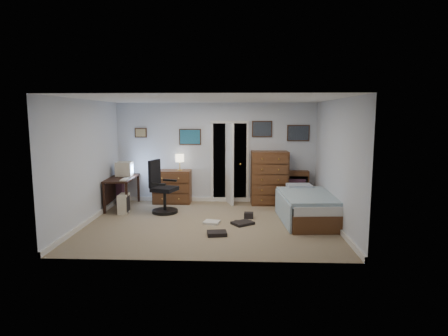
% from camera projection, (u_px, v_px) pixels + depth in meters
% --- Properties ---
extents(floor, '(5.00, 4.00, 0.02)m').
position_uv_depth(floor, '(210.00, 224.00, 7.64)').
color(floor, gray).
rests_on(floor, ground).
extents(computer_desk, '(0.64, 1.28, 0.73)m').
position_uv_depth(computer_desk, '(118.00, 184.00, 8.90)').
color(computer_desk, black).
rests_on(computer_desk, floor).
extents(crt_monitor, '(0.39, 0.36, 0.35)m').
position_uv_depth(crt_monitor, '(124.00, 169.00, 9.00)').
color(crt_monitor, beige).
rests_on(crt_monitor, computer_desk).
extents(keyboard, '(0.16, 0.39, 0.02)m').
position_uv_depth(keyboard, '(125.00, 179.00, 8.53)').
color(keyboard, beige).
rests_on(keyboard, computer_desk).
extents(pc_tower, '(0.22, 0.41, 0.44)m').
position_uv_depth(pc_tower, '(124.00, 204.00, 8.40)').
color(pc_tower, beige).
rests_on(pc_tower, floor).
extents(office_chair, '(0.72, 0.72, 1.20)m').
position_uv_depth(office_chair, '(162.00, 192.00, 8.43)').
color(office_chair, black).
rests_on(office_chair, floor).
extents(media_stack, '(0.17, 0.17, 0.82)m').
position_uv_depth(media_stack, '(120.00, 189.00, 9.14)').
color(media_stack, maroon).
rests_on(media_stack, floor).
extents(low_dresser, '(0.93, 0.47, 0.83)m').
position_uv_depth(low_dresser, '(172.00, 187.00, 9.38)').
color(low_dresser, brown).
rests_on(low_dresser, floor).
extents(table_lamp, '(0.21, 0.21, 0.40)m').
position_uv_depth(table_lamp, '(180.00, 159.00, 9.27)').
color(table_lamp, gold).
rests_on(table_lamp, low_dresser).
extents(doorway, '(0.96, 1.12, 2.05)m').
position_uv_depth(doorway, '(230.00, 161.00, 9.73)').
color(doorway, black).
rests_on(doorway, floor).
extents(tall_dresser, '(0.92, 0.56, 1.31)m').
position_uv_depth(tall_dresser, '(269.00, 178.00, 9.22)').
color(tall_dresser, brown).
rests_on(tall_dresser, floor).
extents(headboard_bookcase, '(0.91, 0.26, 0.82)m').
position_uv_depth(headboard_bookcase, '(290.00, 186.00, 9.34)').
color(headboard_bookcase, brown).
rests_on(headboard_bookcase, floor).
extents(bed, '(1.16, 2.01, 0.64)m').
position_uv_depth(bed, '(306.00, 206.00, 7.81)').
color(bed, brown).
rests_on(bed, floor).
extents(wall_posters, '(4.38, 0.04, 0.60)m').
position_uv_depth(wall_posters, '(239.00, 133.00, 9.33)').
color(wall_posters, '#331E11').
rests_on(wall_posters, floor).
extents(floor_clutter, '(1.06, 1.43, 0.12)m').
position_uv_depth(floor_clutter, '(232.00, 224.00, 7.46)').
color(floor_clutter, black).
rests_on(floor_clutter, floor).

